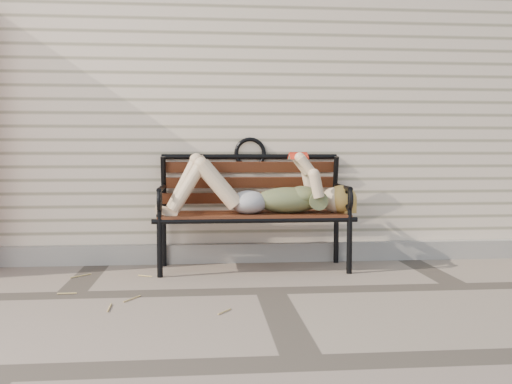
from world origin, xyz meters
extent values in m
plane|color=#7C6D5F|center=(0.00, 0.00, 0.00)|extent=(80.00, 80.00, 0.00)
cube|color=beige|center=(0.00, 3.00, 1.50)|extent=(8.00, 4.00, 3.00)
cube|color=#9D978D|center=(0.00, 0.97, 0.07)|extent=(8.00, 0.10, 0.15)
cylinder|color=black|center=(-0.73, 0.46, 0.21)|extent=(0.04, 0.04, 0.41)
cylinder|color=black|center=(-0.73, 0.87, 0.21)|extent=(0.04, 0.04, 0.41)
cylinder|color=black|center=(0.63, 0.46, 0.21)|extent=(0.04, 0.04, 0.41)
cylinder|color=black|center=(0.63, 0.87, 0.21)|extent=(0.04, 0.04, 0.41)
cube|color=#602B18|center=(-0.05, 0.67, 0.41)|extent=(1.40, 0.45, 0.03)
cylinder|color=black|center=(-0.05, 0.46, 0.40)|extent=(1.47, 0.04, 0.04)
cylinder|color=black|center=(-0.05, 0.87, 0.40)|extent=(1.47, 0.04, 0.04)
torus|color=black|center=(-0.05, 0.98, 0.87)|extent=(0.25, 0.03, 0.25)
ellipsoid|color=#0A3746|center=(0.21, 0.64, 0.52)|extent=(0.50, 0.28, 0.19)
ellipsoid|color=#0A3746|center=(0.32, 0.64, 0.56)|extent=(0.24, 0.28, 0.15)
ellipsoid|color=#9B9B9F|center=(-0.09, 0.64, 0.51)|extent=(0.28, 0.31, 0.17)
sphere|color=beige|center=(0.57, 0.64, 0.52)|extent=(0.20, 0.20, 0.20)
ellipsoid|color=gold|center=(0.61, 0.64, 0.53)|extent=(0.23, 0.23, 0.21)
cube|color=red|center=(0.28, 0.64, 0.87)|extent=(0.13, 0.02, 0.02)
cube|color=beige|center=(0.28, 0.60, 0.85)|extent=(0.13, 0.08, 0.05)
cube|color=beige|center=(0.28, 0.68, 0.85)|extent=(0.13, 0.08, 0.05)
cube|color=red|center=(0.28, 0.60, 0.85)|extent=(0.14, 0.09, 0.05)
cube|color=red|center=(0.28, 0.68, 0.85)|extent=(0.14, 0.09, 0.05)
cylinder|color=tan|center=(-0.38, -0.21, 0.01)|extent=(0.12, 0.02, 0.01)
cylinder|color=tan|center=(-0.79, 0.53, 0.01)|extent=(0.13, 0.04, 0.01)
cylinder|color=tan|center=(-0.36, -0.21, 0.01)|extent=(0.02, 0.17, 0.01)
cylinder|color=tan|center=(-0.46, -0.96, 0.01)|extent=(0.13, 0.04, 0.01)
cylinder|color=tan|center=(-1.29, -0.67, 0.01)|extent=(0.15, 0.11, 0.01)
cylinder|color=tan|center=(-0.97, -0.07, 0.01)|extent=(0.08, 0.10, 0.01)
cylinder|color=tan|center=(-1.03, -0.77, 0.01)|extent=(0.12, 0.13, 0.01)
cylinder|color=tan|center=(-1.38, 0.49, 0.01)|extent=(0.11, 0.11, 0.01)
cylinder|color=tan|center=(-0.72, 0.10, 0.01)|extent=(0.07, 0.11, 0.01)
cylinder|color=tan|center=(-0.67, -0.79, 0.01)|extent=(0.05, 0.17, 0.01)
cylinder|color=tan|center=(-1.07, -0.32, 0.01)|extent=(0.03, 0.17, 0.01)
camera|label=1|loc=(-0.42, -3.55, 0.88)|focal=40.00mm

